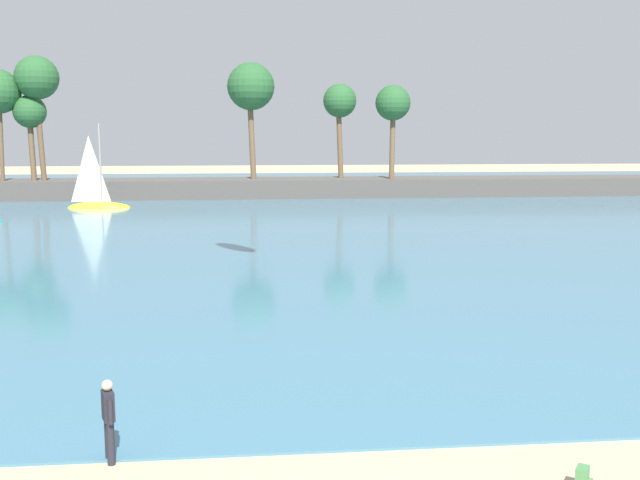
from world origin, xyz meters
The scene contains 5 objects.
sea centered at (0.00, 54.98, 0.03)m, with size 220.00×96.94×0.06m, color teal.
palm_headland centered at (-1.11, 63.37, 2.87)m, with size 117.42×6.00×13.17m.
person_at_waterline centered at (-3.42, 6.53, 0.89)m, with size 0.31×0.52×1.67m.
backpack_near_kite centered at (5.19, 4.56, 0.21)m, with size 0.37×0.37×0.44m.
sailboat_mid_bay centered at (-13.12, 54.38, 0.73)m, with size 5.17×1.70×7.42m.
Camera 1 is at (-0.68, -7.12, 6.36)m, focal length 40.88 mm.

